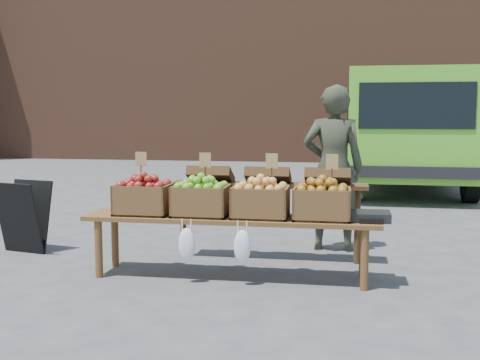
% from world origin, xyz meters
% --- Properties ---
extents(ground, '(80.00, 80.00, 0.00)m').
position_xyz_m(ground, '(0.00, 0.00, 0.00)').
color(ground, '#4A4A4D').
extents(brick_building, '(24.00, 4.00, 10.00)m').
position_xyz_m(brick_building, '(0.00, 15.00, 5.00)').
color(brick_building, brown).
rests_on(brick_building, ground).
extents(delivery_van, '(2.39, 5.06, 2.25)m').
position_xyz_m(delivery_van, '(2.94, 6.93, 1.12)').
color(delivery_van, '#5DB929').
rests_on(delivery_van, ground).
extents(vendor, '(0.68, 0.46, 1.81)m').
position_xyz_m(vendor, '(1.68, 1.41, 0.91)').
color(vendor, '#303626').
rests_on(vendor, ground).
extents(chalkboard_sign, '(0.57, 0.39, 0.79)m').
position_xyz_m(chalkboard_sign, '(-1.61, 0.71, 0.39)').
color(chalkboard_sign, black).
rests_on(chalkboard_sign, ground).
extents(back_table, '(2.10, 0.44, 1.04)m').
position_xyz_m(back_table, '(1.04, 0.82, 0.52)').
color(back_table, '#3F2915').
rests_on(back_table, ground).
extents(display_bench, '(2.70, 0.56, 0.57)m').
position_xyz_m(display_bench, '(0.78, 0.10, 0.28)').
color(display_bench, brown).
rests_on(display_bench, ground).
extents(crate_golden_apples, '(0.50, 0.40, 0.28)m').
position_xyz_m(crate_golden_apples, '(-0.04, 0.10, 0.71)').
color(crate_golden_apples, maroon).
rests_on(crate_golden_apples, display_bench).
extents(crate_russet_pears, '(0.50, 0.40, 0.28)m').
position_xyz_m(crate_russet_pears, '(0.51, 0.10, 0.71)').
color(crate_russet_pears, '#407F21').
rests_on(crate_russet_pears, display_bench).
extents(crate_red_apples, '(0.50, 0.40, 0.28)m').
position_xyz_m(crate_red_apples, '(1.06, 0.10, 0.71)').
color(crate_red_apples, '#A59024').
rests_on(crate_red_apples, display_bench).
extents(crate_green_apples, '(0.50, 0.40, 0.28)m').
position_xyz_m(crate_green_apples, '(1.61, 0.10, 0.71)').
color(crate_green_apples, '#A76212').
rests_on(crate_green_apples, display_bench).
extents(weighing_scale, '(0.34, 0.30, 0.08)m').
position_xyz_m(weighing_scale, '(2.03, 0.10, 0.61)').
color(weighing_scale, black).
rests_on(weighing_scale, display_bench).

